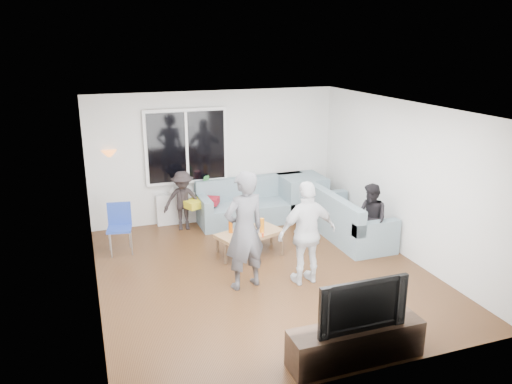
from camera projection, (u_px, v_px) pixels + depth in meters
name	position (u px, v px, depth m)	size (l,w,h in m)	color
floor	(263.00, 273.00, 8.02)	(5.00, 5.50, 0.04)	#56351C
ceiling	(263.00, 106.00, 7.25)	(5.00, 5.50, 0.04)	white
wall_back	(215.00, 156.00, 10.13)	(5.00, 0.04, 2.60)	silver
wall_front	(357.00, 269.00, 5.13)	(5.00, 0.04, 2.60)	silver
wall_left	(89.00, 212.00, 6.83)	(0.04, 5.50, 2.60)	silver
wall_right	(404.00, 179.00, 8.44)	(0.04, 5.50, 2.60)	silver
window_frame	(186.00, 146.00, 9.80)	(1.62, 0.06, 1.47)	white
window_glass	(187.00, 147.00, 9.76)	(1.50, 0.02, 1.35)	black
window_mullion	(187.00, 147.00, 9.75)	(0.05, 0.03, 1.35)	white
radiator	(189.00, 207.00, 10.12)	(1.30, 0.12, 0.62)	silver
potted_plant	(205.00, 183.00, 10.06)	(0.19, 0.16, 0.35)	#2C6F32
vase	(173.00, 190.00, 9.88)	(0.17, 0.17, 0.18)	silver
sofa_back_section	(255.00, 201.00, 10.15)	(2.30, 0.85, 0.85)	slate
sofa_right_section	(349.00, 216.00, 9.31)	(0.85, 2.00, 0.85)	slate
sofa_corner	(302.00, 196.00, 10.48)	(0.85, 0.85, 0.85)	slate
cushion_yellow	(195.00, 204.00, 9.71)	(0.38, 0.32, 0.14)	gold
cushion_red	(209.00, 201.00, 9.88)	(0.36, 0.30, 0.13)	maroon
coffee_table	(250.00, 243.00, 8.64)	(1.10, 0.60, 0.40)	#A4754F
pitcher	(247.00, 227.00, 8.59)	(0.17, 0.17, 0.17)	maroon
side_chair	(119.00, 229.00, 8.62)	(0.40, 0.40, 0.86)	#233C99
floor_lamp	(112.00, 190.00, 9.67)	(0.32, 0.32, 1.56)	orange
player_left	(244.00, 231.00, 7.30)	(0.65, 0.43, 1.78)	#47474C
player_right	(307.00, 233.00, 7.47)	(0.93, 0.39, 1.59)	silver
spectator_right	(371.00, 219.00, 8.60)	(0.59, 0.46, 1.22)	black
spectator_back	(183.00, 201.00, 9.67)	(0.75, 0.43, 1.16)	black
tv_console	(356.00, 343.00, 5.76)	(1.60, 0.40, 0.44)	#36231B
television	(358.00, 302.00, 5.61)	(1.08, 0.14, 0.62)	black
bottle_a	(231.00, 226.00, 8.53)	(0.07, 0.07, 0.22)	#C0530B
bottle_b	(244.00, 230.00, 8.36)	(0.08, 0.08, 0.24)	#1D8017
bottle_d	(262.00, 225.00, 8.54)	(0.07, 0.07, 0.25)	orange
bottle_c	(249.00, 223.00, 8.72)	(0.07, 0.07, 0.20)	black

